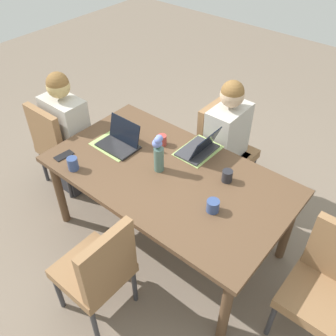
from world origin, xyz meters
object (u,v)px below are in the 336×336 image
at_px(person_head_right_left_near, 69,139).
at_px(phone_black, 64,156).
at_px(coffee_mug_centre_right, 227,176).
at_px(chair_head_left_left_far, 327,283).
at_px(dining_table, 168,181).
at_px(coffee_mug_near_left, 162,140).
at_px(person_near_left_mid, 225,149).
at_px(laptop_head_right_left_near, 120,141).
at_px(chair_near_left_mid, 222,145).
at_px(flower_vase, 158,152).
at_px(coffee_mug_near_right, 73,164).
at_px(coffee_mug_centre_left, 213,206).
at_px(laptop_near_left_mid, 200,148).
at_px(chair_far_right_near, 99,269).
at_px(chair_head_right_left_near, 59,143).

xyz_separation_m(person_head_right_left_near, phone_black, (-0.41, 0.33, 0.22)).
bearing_deg(coffee_mug_centre_right, chair_head_left_left_far, 169.65).
distance_m(dining_table, coffee_mug_near_left, 0.38).
relative_size(person_near_left_mid, laptop_head_right_left_near, 3.73).
bearing_deg(chair_near_left_mid, phone_black, 59.14).
bearing_deg(flower_vase, phone_black, 27.74).
bearing_deg(laptop_head_right_left_near, coffee_mug_near_right, 81.62).
relative_size(chair_head_left_left_far, coffee_mug_near_right, 8.80).
xyz_separation_m(laptop_head_right_left_near, coffee_mug_centre_left, (-0.98, 0.11, -0.00)).
height_order(chair_head_left_left_far, phone_black, chair_head_left_left_far).
xyz_separation_m(person_head_right_left_near, laptop_near_left_mid, (-1.20, -0.38, 0.25)).
bearing_deg(coffee_mug_near_left, chair_far_right_near, 108.31).
distance_m(chair_near_left_mid, coffee_mug_centre_right, 0.80).
height_order(flower_vase, coffee_mug_centre_right, flower_vase).
height_order(chair_near_left_mid, coffee_mug_centre_right, chair_near_left_mid).
relative_size(laptop_head_right_left_near, phone_black, 2.13).
height_order(flower_vase, coffee_mug_centre_left, flower_vase).
bearing_deg(laptop_head_right_left_near, coffee_mug_centre_right, -167.53).
distance_m(chair_far_right_near, phone_black, 0.98).
bearing_deg(person_head_right_left_near, laptop_near_left_mid, -162.25).
relative_size(chair_near_left_mid, chair_head_left_left_far, 1.00).
xyz_separation_m(chair_head_right_left_near, coffee_mug_centre_right, (-1.61, -0.32, 0.29)).
height_order(dining_table, laptop_near_left_mid, laptop_near_left_mid).
bearing_deg(flower_vase, chair_head_left_left_far, -177.49).
relative_size(person_near_left_mid, coffee_mug_centre_right, 12.98).
xyz_separation_m(coffee_mug_near_left, coffee_mug_centre_right, (-0.65, 0.03, 0.00)).
relative_size(chair_far_right_near, coffee_mug_near_right, 8.80).
distance_m(chair_near_left_mid, phone_black, 1.42).
relative_size(dining_table, coffee_mug_near_left, 21.14).
xyz_separation_m(coffee_mug_centre_right, phone_black, (1.14, 0.58, -0.04)).
xyz_separation_m(person_head_right_left_near, coffee_mug_near_right, (-0.59, 0.38, 0.26)).
height_order(dining_table, person_head_right_left_near, person_head_right_left_near).
xyz_separation_m(chair_head_left_left_far, phone_black, (2.03, 0.42, 0.24)).
height_order(person_head_right_left_near, chair_near_left_mid, person_head_right_left_near).
bearing_deg(coffee_mug_near_right, chair_head_left_left_far, -165.82).
height_order(person_near_left_mid, coffee_mug_near_right, person_near_left_mid).
bearing_deg(chair_head_left_left_far, chair_head_right_left_near, 3.62).
bearing_deg(laptop_head_right_left_near, person_head_right_left_near, 4.11).
xyz_separation_m(coffee_mug_centre_left, phone_black, (1.23, 0.27, -0.04)).
height_order(chair_head_right_left_near, person_head_right_left_near, person_head_right_left_near).
height_order(person_near_left_mid, flower_vase, person_near_left_mid).
xyz_separation_m(flower_vase, laptop_head_right_left_near, (0.43, -0.02, -0.12)).
height_order(coffee_mug_near_right, coffee_mug_centre_left, coffee_mug_near_right).
xyz_separation_m(flower_vase, coffee_mug_centre_left, (-0.55, 0.09, -0.12)).
bearing_deg(phone_black, dining_table, 120.97).
xyz_separation_m(dining_table, laptop_head_right_left_near, (0.51, -0.01, 0.12)).
bearing_deg(dining_table, chair_far_right_near, 95.80).
xyz_separation_m(dining_table, person_near_left_mid, (-0.03, -0.77, -0.14)).
height_order(person_near_left_mid, coffee_mug_centre_right, person_near_left_mid).
relative_size(person_head_right_left_near, chair_head_left_left_far, 1.33).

